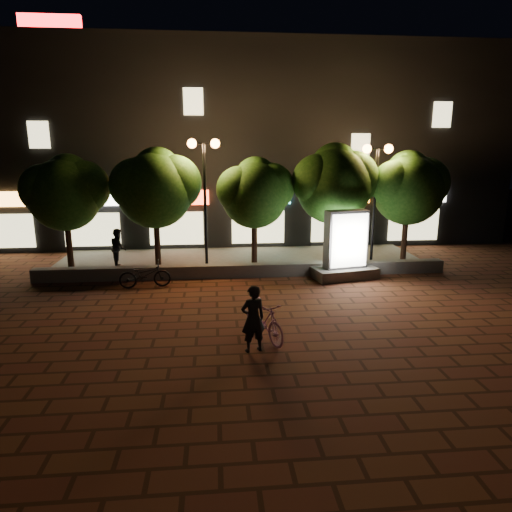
{
  "coord_description": "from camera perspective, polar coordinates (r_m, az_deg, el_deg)",
  "views": [
    {
      "loc": [
        -1.11,
        -12.75,
        4.85
      ],
      "look_at": [
        0.21,
        1.5,
        1.42
      ],
      "focal_mm": 31.23,
      "sensor_mm": 36.0,
      "label": 1
    }
  ],
  "objects": [
    {
      "name": "sidewalk",
      "position": [
        19.88,
        -1.93,
        -0.53
      ],
      "size": [
        16.0,
        5.0,
        0.08
      ],
      "primitive_type": "cube",
      "color": "slate",
      "rests_on": "ground"
    },
    {
      "name": "tree_far_right",
      "position": [
        20.02,
        19.02,
        8.51
      ],
      "size": [
        3.48,
        2.9,
        4.76
      ],
      "color": "black",
      "rests_on": "sidewalk"
    },
    {
      "name": "retaining_wall",
      "position": [
        17.41,
        -1.44,
        -1.85
      ],
      "size": [
        16.0,
        0.45,
        0.5
      ],
      "primitive_type": "cube",
      "color": "slate",
      "rests_on": "ground"
    },
    {
      "name": "pedestrian",
      "position": [
        19.33,
        -17.2,
        1.03
      ],
      "size": [
        0.81,
        0.93,
        1.61
      ],
      "primitive_type": "imported",
      "rotation": [
        0.0,
        0.0,
        1.87
      ],
      "color": "black",
      "rests_on": "sidewalk"
    },
    {
      "name": "tree_far_left",
      "position": [
        19.19,
        -23.2,
        7.75
      ],
      "size": [
        3.36,
        2.8,
        4.63
      ],
      "color": "black",
      "rests_on": "sidewalk"
    },
    {
      "name": "rider",
      "position": [
        10.91,
        -0.38,
        -8.04
      ],
      "size": [
        0.71,
        0.57,
        1.7
      ],
      "primitive_type": "imported",
      "rotation": [
        0.0,
        0.0,
        3.45
      ],
      "color": "black",
      "rests_on": "ground"
    },
    {
      "name": "ground",
      "position": [
        13.69,
        -0.29,
        -7.27
      ],
      "size": [
        80.0,
        80.0,
        0.0
      ],
      "primitive_type": "plane",
      "color": "#512C19",
      "rests_on": "ground"
    },
    {
      "name": "street_lamp_left",
      "position": [
        17.98,
        -6.64,
        10.77
      ],
      "size": [
        1.26,
        0.36,
        5.18
      ],
      "color": "black",
      "rests_on": "sidewalk"
    },
    {
      "name": "ad_kiosk",
      "position": [
        17.41,
        11.36,
        0.64
      ],
      "size": [
        2.62,
        1.68,
        2.63
      ],
      "color": "slate",
      "rests_on": "ground"
    },
    {
      "name": "tree_left",
      "position": [
        18.42,
        -12.7,
        8.78
      ],
      "size": [
        3.6,
        3.0,
        4.89
      ],
      "color": "black",
      "rests_on": "sidewalk"
    },
    {
      "name": "tree_mid",
      "position": [
        18.37,
        -0.08,
        8.38
      ],
      "size": [
        3.24,
        2.7,
        4.5
      ],
      "color": "black",
      "rests_on": "sidewalk"
    },
    {
      "name": "building_block",
      "position": [
        25.77,
        -2.91,
        13.79
      ],
      "size": [
        28.0,
        8.12,
        11.3
      ],
      "color": "black",
      "rests_on": "ground"
    },
    {
      "name": "scooter_parked",
      "position": [
        16.47,
        -14.03,
        -2.33
      ],
      "size": [
        1.88,
        0.84,
        0.96
      ],
      "primitive_type": "imported",
      "rotation": [
        0.0,
        0.0,
        1.68
      ],
      "color": "black",
      "rests_on": "ground"
    },
    {
      "name": "tree_right",
      "position": [
        18.93,
        10.08,
        9.39
      ],
      "size": [
        3.72,
        3.1,
        5.07
      ],
      "color": "black",
      "rests_on": "sidewalk"
    },
    {
      "name": "street_lamp_right",
      "position": [
        19.16,
        15.15,
        10.16
      ],
      "size": [
        1.26,
        0.36,
        4.98
      ],
      "color": "black",
      "rests_on": "sidewalk"
    },
    {
      "name": "scooter_pink",
      "position": [
        11.64,
        1.05,
        -8.23
      ],
      "size": [
        1.24,
        1.86,
        1.09
      ],
      "primitive_type": "imported",
      "rotation": [
        0.0,
        0.0,
        0.44
      ],
      "color": "#DA8AC0",
      "rests_on": "ground"
    }
  ]
}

